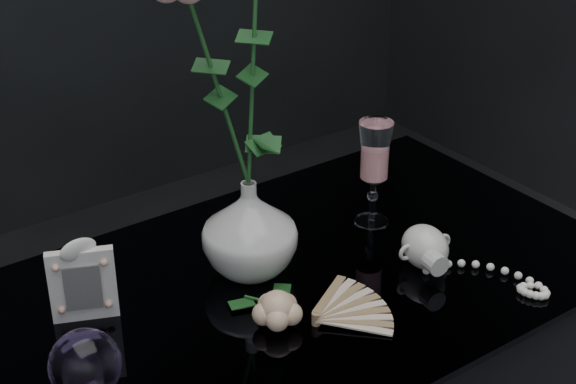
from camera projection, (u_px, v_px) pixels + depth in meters
vase at (250, 228)px, 1.31m from camera, size 0.19×0.19×0.15m
wine_glass at (374, 174)px, 1.43m from camera, size 0.07×0.07×0.18m
picture_frame at (82, 279)px, 1.21m from camera, size 0.12×0.10×0.13m
paperweight at (85, 365)px, 1.08m from camera, size 0.09×0.09×0.09m
paper_fan at (316, 318)px, 1.22m from camera, size 0.26×0.24×0.02m
loose_rose at (277, 309)px, 1.21m from camera, size 0.16×0.18×0.05m
pearl_jar at (425, 245)px, 1.34m from camera, size 0.26×0.27×0.07m
roses at (233, 47)px, 1.17m from camera, size 0.20×0.11×0.44m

